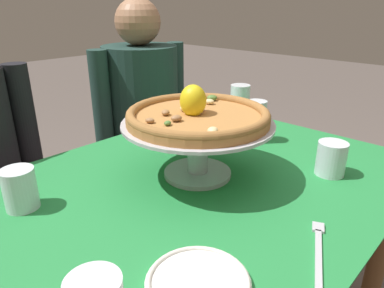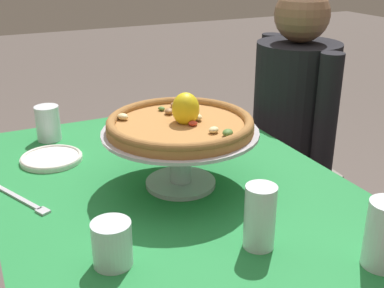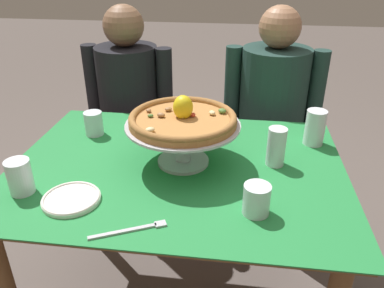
% 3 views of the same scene
% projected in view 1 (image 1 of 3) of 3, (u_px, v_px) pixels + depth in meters
% --- Properties ---
extents(dining_table, '(1.18, 0.88, 0.72)m').
position_uv_depth(dining_table, '(199.00, 214.00, 0.99)').
color(dining_table, brown).
rests_on(dining_table, ground).
extents(pizza_stand, '(0.40, 0.40, 0.15)m').
position_uv_depth(pizza_stand, '(198.00, 138.00, 0.93)').
color(pizza_stand, '#B7B7C1').
rests_on(pizza_stand, dining_table).
extents(pizza, '(0.37, 0.37, 0.10)m').
position_uv_depth(pizza, '(198.00, 115.00, 0.91)').
color(pizza, '#AD753D').
rests_on(pizza, pizza_stand).
extents(water_glass_back_left, '(0.07, 0.07, 0.10)m').
position_uv_depth(water_glass_back_left, '(20.00, 192.00, 0.80)').
color(water_glass_back_left, silver).
rests_on(water_glass_back_left, dining_table).
extents(water_glass_side_right, '(0.07, 0.07, 0.14)m').
position_uv_depth(water_glass_side_right, '(256.00, 124.00, 1.19)').
color(water_glass_side_right, white).
rests_on(water_glass_side_right, dining_table).
extents(water_glass_front_right, '(0.08, 0.08, 0.09)m').
position_uv_depth(water_glass_front_right, '(331.00, 161.00, 0.97)').
color(water_glass_front_right, silver).
rests_on(water_glass_front_right, dining_table).
extents(water_glass_back_right, '(0.08, 0.08, 0.14)m').
position_uv_depth(water_glass_back_right, '(240.00, 105.00, 1.42)').
color(water_glass_back_right, white).
rests_on(water_glass_back_right, dining_table).
extents(side_plate, '(0.18, 0.18, 0.02)m').
position_uv_depth(side_plate, '(198.00, 282.00, 0.59)').
color(side_plate, white).
rests_on(side_plate, dining_table).
extents(dinner_fork, '(0.20, 0.11, 0.01)m').
position_uv_depth(dinner_fork, '(318.00, 251.00, 0.67)').
color(dinner_fork, '#B7B7C1').
rests_on(dinner_fork, dining_table).
extents(diner_right, '(0.49, 0.35, 1.18)m').
position_uv_depth(diner_right, '(144.00, 135.00, 1.69)').
color(diner_right, maroon).
rests_on(diner_right, ground).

